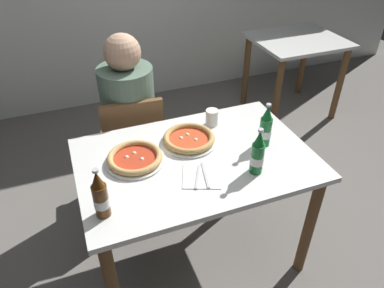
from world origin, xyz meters
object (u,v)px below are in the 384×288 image
(beer_bottle_center, at_px, (100,196))
(napkin_with_cutlery, at_px, (202,176))
(chair_behind_table, at_px, (133,143))
(dining_table_main, at_px, (195,174))
(diner_seated, at_px, (131,127))
(beer_bottle_left, at_px, (258,154))
(dining_table_background, at_px, (295,55))
(paper_cup, at_px, (212,117))
(beer_bottle_right, at_px, (266,128))
(pizza_margherita_near, at_px, (135,158))
(pizza_marinara_far, at_px, (189,139))

(beer_bottle_center, xyz_separation_m, napkin_with_cutlery, (0.48, 0.08, -0.10))
(chair_behind_table, xyz_separation_m, beer_bottle_center, (-0.30, -0.84, 0.37))
(dining_table_main, distance_m, diner_seated, 0.69)
(beer_bottle_left, height_order, beer_bottle_center, same)
(dining_table_background, xyz_separation_m, paper_cup, (-1.31, -1.05, 0.21))
(beer_bottle_right, bearing_deg, diner_seated, 130.70)
(beer_bottle_right, bearing_deg, paper_cup, 123.06)
(beer_bottle_center, relative_size, beer_bottle_right, 1.00)
(dining_table_main, xyz_separation_m, pizza_margherita_near, (-0.30, 0.08, 0.14))
(beer_bottle_center, height_order, napkin_with_cutlery, beer_bottle_center)
(chair_behind_table, relative_size, dining_table_background, 1.06)
(pizza_margherita_near, height_order, beer_bottle_center, beer_bottle_center)
(pizza_marinara_far, distance_m, beer_bottle_center, 0.64)
(pizza_marinara_far, distance_m, paper_cup, 0.22)
(dining_table_main, height_order, paper_cup, paper_cup)
(dining_table_main, height_order, chair_behind_table, chair_behind_table)
(beer_bottle_left, xyz_separation_m, napkin_with_cutlery, (-0.26, 0.06, -0.10))
(pizza_marinara_far, relative_size, beer_bottle_center, 1.23)
(diner_seated, height_order, beer_bottle_left, diner_seated)
(diner_seated, relative_size, pizza_margherita_near, 4.01)
(dining_table_main, height_order, pizza_margherita_near, pizza_margherita_near)
(beer_bottle_right, height_order, paper_cup, beer_bottle_right)
(pizza_marinara_far, distance_m, beer_bottle_right, 0.41)
(pizza_margherita_near, relative_size, pizza_marinara_far, 0.99)
(beer_bottle_right, bearing_deg, chair_behind_table, 133.09)
(pizza_margherita_near, xyz_separation_m, napkin_with_cutlery, (0.27, -0.23, -0.02))
(chair_behind_table, distance_m, paper_cup, 0.63)
(diner_seated, xyz_separation_m, pizza_margherita_near, (-0.10, -0.58, 0.19))
(napkin_with_cutlery, bearing_deg, dining_table_main, 79.68)
(diner_seated, bearing_deg, pizza_marinara_far, -67.43)
(pizza_margherita_near, distance_m, pizza_marinara_far, 0.32)
(beer_bottle_left, distance_m, paper_cup, 0.47)
(dining_table_background, relative_size, beer_bottle_right, 3.24)
(chair_behind_table, bearing_deg, beer_bottle_right, 136.88)
(chair_behind_table, height_order, pizza_margherita_near, chair_behind_table)
(chair_behind_table, relative_size, paper_cup, 8.95)
(chair_behind_table, distance_m, beer_bottle_left, 1.00)
(napkin_with_cutlery, bearing_deg, chair_behind_table, 103.22)
(dining_table_background, distance_m, beer_bottle_left, 2.00)
(chair_behind_table, height_order, dining_table_background, chair_behind_table)
(dining_table_background, xyz_separation_m, beer_bottle_left, (-1.28, -1.52, 0.26))
(dining_table_main, bearing_deg, pizza_margherita_near, 165.80)
(beer_bottle_left, bearing_deg, pizza_marinara_far, 122.24)
(diner_seated, relative_size, beer_bottle_left, 4.89)
(beer_bottle_right, xyz_separation_m, paper_cup, (-0.18, 0.28, -0.06))
(dining_table_background, height_order, pizza_marinara_far, pizza_marinara_far)
(diner_seated, distance_m, paper_cup, 0.61)
(napkin_with_cutlery, bearing_deg, beer_bottle_center, -170.91)
(dining_table_main, xyz_separation_m, beer_bottle_right, (0.39, -0.02, 0.22))
(dining_table_main, height_order, beer_bottle_left, beer_bottle_left)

